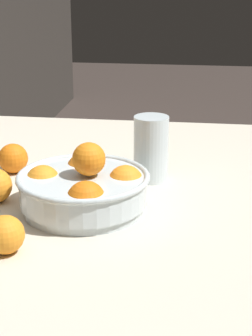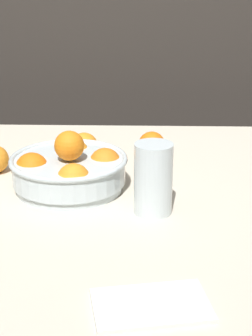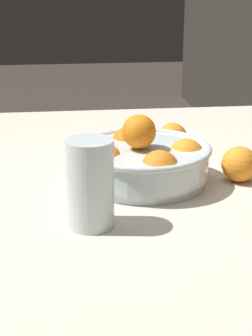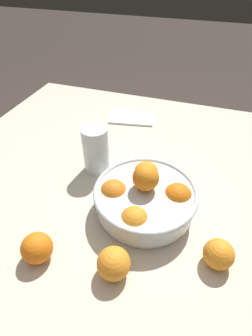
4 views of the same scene
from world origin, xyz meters
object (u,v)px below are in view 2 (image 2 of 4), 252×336
Objects in this scene: fruit_bowl at (69,169)px; orange_loose_aside at (152,145)px; juice_glass at (153,181)px; orange_loose_front at (84,146)px.

orange_loose_aside is (0.19, 0.22, -0.01)m from fruit_bowl.
juice_glass is at bearing -32.09° from fruit_bowl.
fruit_bowl is at bearing 147.91° from juice_glass.
juice_glass is at bearing -90.44° from orange_loose_aside.
fruit_bowl is 1.78× the size of juice_glass.
juice_glass reaches higher than fruit_bowl.
fruit_bowl is 0.23m from juice_glass.
orange_loose_front is at bearing -173.84° from orange_loose_aside.
juice_glass is at bearing -60.86° from orange_loose_front.
fruit_bowl reaches higher than orange_loose_front.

